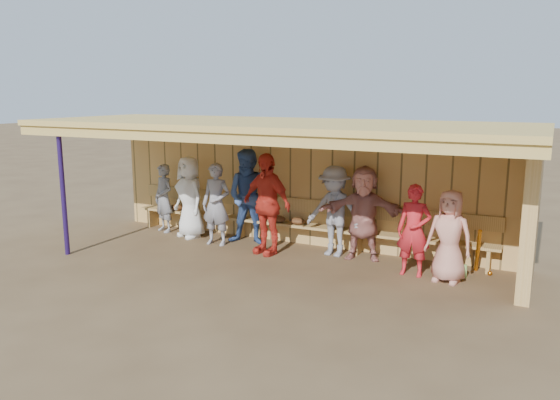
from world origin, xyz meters
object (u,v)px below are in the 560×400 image
Objects in this scene: player_c at (250,197)px; player_extra at (216,204)px; player_d at (266,204)px; player_f at (363,213)px; player_b at (190,197)px; bench at (297,219)px; player_h at (449,236)px; player_a at (164,198)px; player_g at (414,230)px; player_e at (334,211)px.

player_c is 1.16× the size of player_extra.
player_d is 1.11× the size of player_f.
player_b reaches higher than bench.
player_c is 1.27× the size of player_h.
player_h reaches higher than player_a.
player_g is (4.76, -0.37, -0.09)m from player_b.
player_e reaches higher than player_h.
player_h is (3.34, -0.09, -0.20)m from player_d.
player_d reaches higher than player_a.
player_d is at bearing -9.39° from player_extra.
player_b is at bearing -169.47° from bench.
player_e is 1.65m from player_g.
player_g is at bearing -17.80° from bench.
player_c is at bearing 27.10° from player_b.
player_h reaches higher than bench.
player_c and player_d have the same top height.
player_b is 1.04× the size of player_extra.
bench is (0.91, 0.31, -0.42)m from player_c.
player_a is 1.64m from player_extra.
player_d is 1.13× the size of player_e.
player_f reaches higher than player_e.
player_g is at bearing -37.09° from player_f.
player_d reaches higher than player_b.
player_d is 1.80m from player_f.
player_c is 4.01m from player_h.
player_g is (5.53, -0.49, 0.02)m from player_a.
player_f is (1.74, 0.47, -0.10)m from player_d.
player_d is at bearing -153.49° from player_e.
player_e reaches higher than bench.
bench is (-3.05, 0.86, -0.22)m from player_h.
player_g is (1.58, -0.47, -0.08)m from player_e.
player_f is at bearing 169.76° from player_h.
player_d is 1.27× the size of player_h.
player_b is (0.77, -0.12, 0.11)m from player_a.
player_extra is 1.63m from bench.
player_h is 4.52m from player_extra.
player_f is at bearing 23.97° from player_b.
player_c is at bearing 29.16° from player_extra.
player_extra is at bearing -173.46° from player_h.
bench is (0.28, 0.77, -0.42)m from player_d.
player_f is 2.94m from player_extra.
player_c is at bearing 158.68° from player_d.
player_extra is (-4.51, 0.19, 0.07)m from player_h.
player_f is 1.52m from bench.
player_a is 2.82m from player_d.
player_f is (2.36, 0.00, -0.10)m from player_c.
player_d is at bearing 178.64° from player_g.
player_g reaches higher than player_h.
player_a is 0.88× the size of player_e.
player_d reaches higher than player_h.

